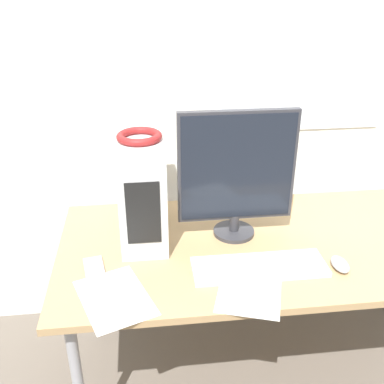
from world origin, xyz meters
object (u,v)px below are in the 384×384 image
(pc_tower, at_px, (142,189))
(cell_phone, at_px, (94,267))
(headphones, at_px, (139,136))
(mouse, at_px, (340,264))
(keyboard, at_px, (259,267))
(monitor_main, at_px, (237,172))

(pc_tower, bearing_deg, cell_phone, -129.96)
(headphones, relative_size, mouse, 1.65)
(keyboard, relative_size, mouse, 4.71)
(headphones, xyz_separation_m, cell_phone, (-0.19, -0.23, -0.42))
(keyboard, height_order, cell_phone, keyboard)
(pc_tower, height_order, keyboard, pc_tower)
(mouse, bearing_deg, monitor_main, 140.25)
(mouse, distance_m, cell_phone, 0.90)
(pc_tower, relative_size, headphones, 2.38)
(pc_tower, xyz_separation_m, headphones, (0.00, 0.00, 0.22))
(cell_phone, bearing_deg, keyboard, -17.91)
(headphones, bearing_deg, cell_phone, -129.86)
(monitor_main, bearing_deg, cell_phone, -162.16)
(monitor_main, distance_m, mouse, 0.51)
(pc_tower, height_order, monitor_main, monitor_main)
(pc_tower, bearing_deg, monitor_main, -7.30)
(keyboard, bearing_deg, monitor_main, 99.30)
(pc_tower, relative_size, monitor_main, 0.78)
(monitor_main, height_order, mouse, monitor_main)
(monitor_main, xyz_separation_m, mouse, (0.34, -0.28, -0.26))
(keyboard, bearing_deg, cell_phone, 172.84)
(keyboard, height_order, mouse, mouse)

